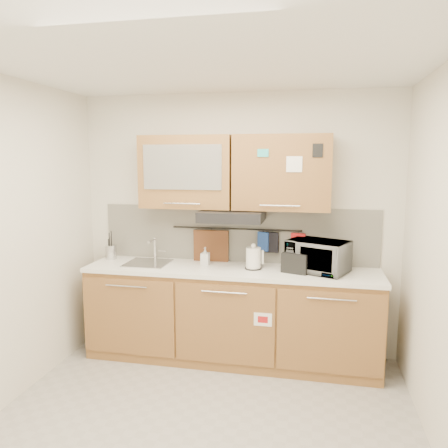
% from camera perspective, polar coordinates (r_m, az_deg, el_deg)
% --- Properties ---
extents(floor, '(3.20, 3.20, 0.00)m').
position_cam_1_polar(floor, '(3.51, -3.22, -25.43)').
color(floor, '#9E9993').
rests_on(floor, ground).
extents(ceiling, '(3.20, 3.20, 0.00)m').
position_cam_1_polar(ceiling, '(2.98, -3.67, 20.93)').
color(ceiling, white).
rests_on(ceiling, wall_back).
extents(wall_back, '(3.20, 0.00, 3.20)m').
position_cam_1_polar(wall_back, '(4.42, 1.68, -0.04)').
color(wall_back, silver).
rests_on(wall_back, ground).
extents(base_cabinet, '(2.80, 0.64, 0.88)m').
position_cam_1_polar(base_cabinet, '(4.36, 0.89, -12.35)').
color(base_cabinet, olive).
rests_on(base_cabinet, floor).
extents(countertop, '(2.82, 0.62, 0.04)m').
position_cam_1_polar(countertop, '(4.21, 0.90, -6.05)').
color(countertop, white).
rests_on(countertop, base_cabinet).
extents(backsplash, '(2.80, 0.02, 0.56)m').
position_cam_1_polar(backsplash, '(4.43, 1.64, -1.34)').
color(backsplash, silver).
rests_on(backsplash, countertop).
extents(upper_cabinets, '(1.82, 0.37, 0.70)m').
position_cam_1_polar(upper_cabinets, '(4.20, 1.21, 6.78)').
color(upper_cabinets, olive).
rests_on(upper_cabinets, wall_back).
extents(range_hood, '(0.60, 0.46, 0.10)m').
position_cam_1_polar(range_hood, '(4.16, 1.08, 1.09)').
color(range_hood, black).
rests_on(range_hood, upper_cabinets).
extents(sink, '(0.42, 0.40, 0.26)m').
position_cam_1_polar(sink, '(4.45, -9.89, -5.04)').
color(sink, silver).
rests_on(sink, countertop).
extents(utensil_rail, '(1.30, 0.02, 0.02)m').
position_cam_1_polar(utensil_rail, '(4.38, 1.56, -0.65)').
color(utensil_rail, black).
rests_on(utensil_rail, backsplash).
extents(utensil_crock, '(0.14, 0.14, 0.29)m').
position_cam_1_polar(utensil_crock, '(4.71, -14.54, -3.53)').
color(utensil_crock, silver).
rests_on(utensil_crock, countertop).
extents(kettle, '(0.19, 0.18, 0.25)m').
position_cam_1_polar(kettle, '(4.16, 3.87, -4.56)').
color(kettle, white).
rests_on(kettle, countertop).
extents(toaster, '(0.28, 0.22, 0.18)m').
position_cam_1_polar(toaster, '(4.08, 9.40, -4.98)').
color(toaster, black).
rests_on(toaster, countertop).
extents(microwave, '(0.63, 0.54, 0.29)m').
position_cam_1_polar(microwave, '(4.14, 12.16, -4.12)').
color(microwave, '#999999').
rests_on(microwave, countertop).
extents(soap_bottle, '(0.08, 0.08, 0.18)m').
position_cam_1_polar(soap_bottle, '(4.32, -2.48, -4.20)').
color(soap_bottle, '#999999').
rests_on(soap_bottle, countertop).
extents(cutting_board, '(0.36, 0.04, 0.44)m').
position_cam_1_polar(cutting_board, '(4.46, -1.70, -3.64)').
color(cutting_board, brown).
rests_on(cutting_board, utensil_rail).
extents(oven_mitt, '(0.12, 0.07, 0.19)m').
position_cam_1_polar(oven_mitt, '(4.35, 5.13, -2.29)').
color(oven_mitt, '#204396').
rests_on(oven_mitt, utensil_rail).
extents(dark_pouch, '(0.13, 0.05, 0.20)m').
position_cam_1_polar(dark_pouch, '(4.34, 6.29, -2.41)').
color(dark_pouch, black).
rests_on(dark_pouch, utensil_rail).
extents(pot_holder, '(0.14, 0.04, 0.17)m').
position_cam_1_polar(pot_holder, '(4.32, 9.64, -2.33)').
color(pot_holder, red).
rests_on(pot_holder, utensil_rail).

